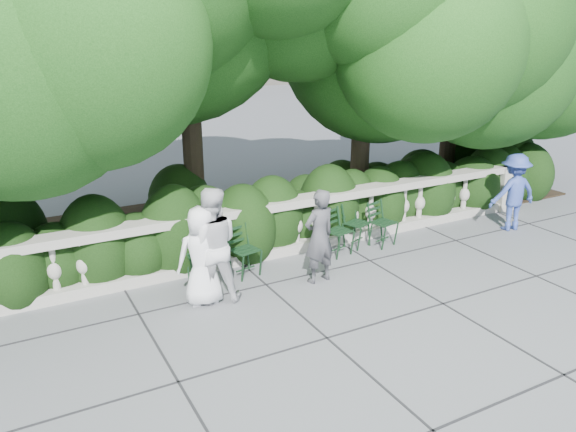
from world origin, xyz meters
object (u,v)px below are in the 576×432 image
chair_f (388,247)px  person_older_blue (513,192)px  person_casual_man (211,245)px  person_businessman (202,256)px  chair_c (251,278)px  chair_e (344,257)px  chair_b (203,285)px  chair_d (363,248)px  person_woman_grey (319,236)px

chair_f → person_older_blue: 2.86m
person_casual_man → person_businessman: bearing=29.2°
chair_c → chair_e: same height
chair_b → chair_e: bearing=7.0°
chair_c → person_casual_man: bearing=-166.4°
chair_d → person_casual_man: size_ratio=0.49×
chair_b → chair_d: size_ratio=1.00×
chair_c → person_woman_grey: person_woman_grey is taller
chair_d → chair_e: (-0.54, -0.18, 0.00)m
chair_b → chair_d: (3.10, 0.06, 0.00)m
chair_b → chair_e: 2.57m
chair_d → person_older_blue: size_ratio=0.55×
person_casual_man → person_older_blue: (6.29, 0.05, -0.10)m
chair_b → chair_c: 0.77m
chair_c → person_casual_man: size_ratio=0.49×
chair_d → person_businessman: size_ratio=0.57×
chair_f → person_woman_grey: size_ratio=0.56×
person_woman_grey → person_older_blue: bearing=175.1°
chair_d → chair_e: same height
chair_c → person_businessman: person_businessman is taller
chair_c → person_older_blue: (5.50, -0.34, 0.76)m
person_woman_grey → chair_c: bearing=-40.5°
person_woman_grey → person_older_blue: (4.59, 0.24, 0.01)m
chair_b → person_older_blue: (6.26, -0.49, 0.76)m
person_woman_grey → person_older_blue: person_older_blue is taller
person_businessman → person_casual_man: (0.16, 0.03, 0.12)m
chair_b → chair_e: same height
person_woman_grey → person_older_blue: 4.59m
chair_e → person_businessman: (-2.75, -0.44, 0.74)m
chair_e → person_older_blue: size_ratio=0.55×
chair_f → chair_b: bearing=163.3°
chair_b → person_older_blue: bearing=5.4°
person_older_blue → chair_d: bearing=0.7°
chair_f → person_woman_grey: (-1.85, -0.60, 0.76)m
chair_b → chair_f: same height
chair_f → person_woman_grey: bearing=-176.7°
chair_e → chair_b: bearing=164.2°
person_businessman → person_older_blue: 6.45m
chair_c → chair_f: 2.77m
chair_b → chair_f: (3.53, -0.13, 0.00)m
chair_c → chair_e: bearing=-12.0°
person_casual_man → chair_d: bearing=-151.8°
chair_e → chair_f: size_ratio=1.00×
chair_b → chair_c: bearing=-1.2°
chair_b → person_older_blue: size_ratio=0.55×
chair_c → person_businessman: bearing=-168.7°
chair_f → person_businessman: size_ratio=0.57×
chair_d → person_casual_man: 3.30m
chair_e → person_casual_man: size_ratio=0.49×
chair_f → person_woman_grey: 2.09m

